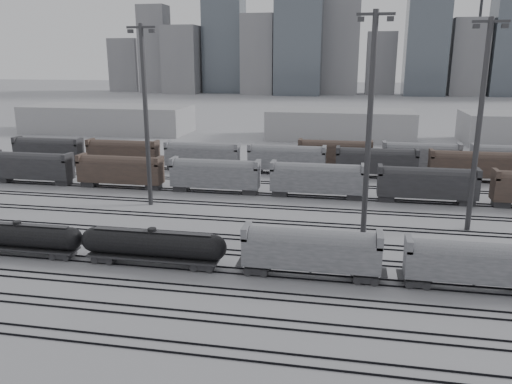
% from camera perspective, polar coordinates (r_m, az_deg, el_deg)
% --- Properties ---
extents(ground, '(900.00, 900.00, 0.00)m').
position_cam_1_polar(ground, '(53.05, -4.32, -9.33)').
color(ground, '#B4B4B9').
rests_on(ground, ground).
extents(tracks, '(220.00, 71.50, 0.16)m').
position_cam_1_polar(tracks, '(68.91, -0.58, -3.39)').
color(tracks, black).
rests_on(tracks, ground).
extents(tank_car_a, '(15.58, 2.60, 3.85)m').
position_cam_1_polar(tank_car_a, '(63.15, -25.49, -4.59)').
color(tank_car_a, '#252528').
rests_on(tank_car_a, ground).
extents(tank_car_b, '(16.41, 2.74, 4.06)m').
position_cam_1_polar(tank_car_b, '(55.33, -11.71, -5.93)').
color(tank_car_b, '#252528').
rests_on(tank_car_b, ground).
extents(hopper_car_a, '(14.07, 2.80, 5.03)m').
position_cam_1_polar(hopper_car_a, '(51.27, 6.31, -6.50)').
color(hopper_car_a, '#252528').
rests_on(hopper_car_a, ground).
extents(hopper_car_b, '(13.41, 2.66, 4.79)m').
position_cam_1_polar(hopper_car_b, '(52.74, 23.90, -7.31)').
color(hopper_car_b, '#252528').
rests_on(hopper_car_b, ground).
extents(light_mast_b, '(4.26, 0.68, 26.65)m').
position_cam_1_polar(light_mast_b, '(76.10, -12.50, 8.86)').
color(light_mast_b, '#363638').
rests_on(light_mast_b, ground).
extents(light_mast_c, '(4.36, 0.70, 27.27)m').
position_cam_1_polar(light_mast_c, '(61.92, 12.85, 7.81)').
color(light_mast_c, '#363638').
rests_on(light_mast_c, ground).
extents(light_mast_d, '(4.26, 0.68, 26.62)m').
position_cam_1_polar(light_mast_d, '(68.60, 24.17, 7.26)').
color(light_mast_d, '#363638').
rests_on(light_mast_d, ground).
extents(bg_string_near, '(151.00, 3.00, 5.60)m').
position_cam_1_polar(bg_string_near, '(81.03, 6.99, 1.31)').
color(bg_string_near, gray).
rests_on(bg_string_near, ground).
extents(bg_string_mid, '(151.00, 3.00, 5.60)m').
position_cam_1_polar(bg_string_mid, '(96.65, 13.57, 3.23)').
color(bg_string_mid, '#252528').
rests_on(bg_string_mid, ground).
extents(bg_string_far, '(66.00, 3.00, 5.60)m').
position_cam_1_polar(bg_string_far, '(106.81, 22.81, 3.57)').
color(bg_string_far, '#4D3A30').
rests_on(bg_string_far, ground).
extents(warehouse_left, '(50.00, 18.00, 8.00)m').
position_cam_1_polar(warehouse_left, '(160.24, -16.58, 8.00)').
color(warehouse_left, '#9B9B9D').
rests_on(warehouse_left, ground).
extents(warehouse_mid, '(40.00, 18.00, 8.00)m').
position_cam_1_polar(warehouse_mid, '(142.77, 9.56, 7.63)').
color(warehouse_mid, '#9B9B9D').
rests_on(warehouse_mid, ground).
extents(skyline, '(316.00, 22.40, 95.00)m').
position_cam_1_polar(skyline, '(326.88, 10.81, 17.01)').
color(skyline, gray).
rests_on(skyline, ground).
extents(crane_left, '(42.00, 1.80, 100.00)m').
position_cam_1_polar(crane_left, '(355.85, 4.20, 20.70)').
color(crane_left, '#363638').
rests_on(crane_left, ground).
extents(crane_right, '(42.00, 1.80, 100.00)m').
position_cam_1_polar(crane_right, '(362.02, 24.62, 19.36)').
color(crane_right, '#363638').
rests_on(crane_right, ground).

